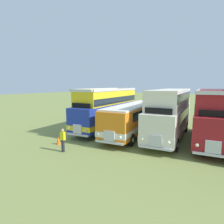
{
  "coord_description": "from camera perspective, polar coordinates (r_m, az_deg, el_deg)",
  "views": [
    {
      "loc": [
        -1.37,
        -18.12,
        4.89
      ],
      "look_at": [
        -11.44,
        0.04,
        1.97
      ],
      "focal_mm": 30.85,
      "sensor_mm": 36.0,
      "label": 1
    }
  ],
  "objects": [
    {
      "name": "cone_near_end",
      "position": [
        16.71,
        -15.6,
        -8.06
      ],
      "size": [
        0.36,
        0.36,
        0.7
      ],
      "primitive_type": "cone",
      "color": "orange",
      "rests_on": "ground"
    },
    {
      "name": "bus_first_in_row",
      "position": [
        21.46,
        -1.17,
        1.23
      ],
      "size": [
        2.87,
        11.14,
        4.52
      ],
      "color": "#1E339E",
      "rests_on": "ground"
    },
    {
      "name": "bus_fourth_in_row",
      "position": [
        18.12,
        27.56,
        -0.96
      ],
      "size": [
        3.07,
        9.86,
        4.52
      ],
      "color": "maroon",
      "rests_on": "ground"
    },
    {
      "name": "bus_second_in_row",
      "position": [
        19.47,
        6.73,
        -1.31
      ],
      "size": [
        3.06,
        11.34,
        2.99
      ],
      "color": "orange",
      "rests_on": "ground"
    },
    {
      "name": "bus_third_in_row",
      "position": [
        18.44,
        16.83,
        0.12
      ],
      "size": [
        2.96,
        10.53,
        4.49
      ],
      "color": "silver",
      "rests_on": "ground"
    },
    {
      "name": "marshal_person",
      "position": [
        14.69,
        -14.37,
        -8.07
      ],
      "size": [
        0.36,
        0.24,
        1.73
      ],
      "color": "#23232D",
      "rests_on": "ground"
    }
  ]
}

